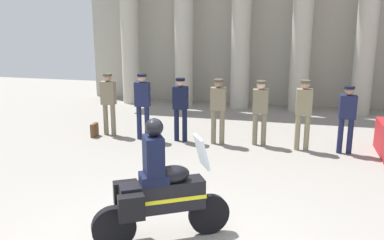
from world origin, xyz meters
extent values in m
cube|color=#A49F91|center=(0.82, 10.66, 3.25)|extent=(13.57, 0.30, 6.50)
cylinder|color=#B2AD9E|center=(-4.17, 9.73, 2.86)|extent=(0.65, 0.65, 5.72)
cylinder|color=#B2AD9E|center=(-2.18, 9.73, 2.86)|extent=(0.65, 0.65, 5.72)
cylinder|color=#B2AD9E|center=(-0.18, 9.73, 2.86)|extent=(0.65, 0.65, 5.72)
cylinder|color=#B2AD9E|center=(1.82, 9.73, 2.86)|extent=(0.65, 0.65, 5.72)
cylinder|color=#B2AD9E|center=(3.81, 9.73, 2.86)|extent=(0.65, 0.65, 5.72)
cylinder|color=#7A7056|center=(-3.34, 5.53, 0.43)|extent=(0.13, 0.13, 0.87)
cylinder|color=#7A7056|center=(-3.12, 5.53, 0.43)|extent=(0.13, 0.13, 0.87)
cube|color=#7A7056|center=(-3.23, 5.53, 1.18)|extent=(0.39, 0.23, 0.63)
sphere|color=tan|center=(-3.23, 5.53, 1.60)|extent=(0.21, 0.21, 0.21)
cylinder|color=#494334|center=(-3.23, 5.53, 1.67)|extent=(0.24, 0.24, 0.06)
cylinder|color=#191E42|center=(-2.30, 5.35, 0.45)|extent=(0.13, 0.13, 0.90)
cylinder|color=#191E42|center=(-2.08, 5.35, 0.45)|extent=(0.13, 0.13, 0.90)
cube|color=#191E42|center=(-2.19, 5.35, 1.22)|extent=(0.39, 0.23, 0.63)
sphere|color=tan|center=(-2.19, 5.35, 1.64)|extent=(0.21, 0.21, 0.21)
cylinder|color=black|center=(-2.19, 5.35, 1.72)|extent=(0.24, 0.24, 0.06)
cylinder|color=black|center=(-1.29, 5.43, 0.43)|extent=(0.13, 0.13, 0.86)
cylinder|color=black|center=(-1.07, 5.43, 0.43)|extent=(0.13, 0.13, 0.86)
cube|color=black|center=(-1.18, 5.43, 1.16)|extent=(0.39, 0.23, 0.59)
sphere|color=tan|center=(-1.18, 5.43, 1.56)|extent=(0.21, 0.21, 0.21)
cylinder|color=black|center=(-1.18, 5.43, 1.64)|extent=(0.24, 0.24, 0.06)
cylinder|color=#7A7056|center=(-0.30, 5.40, 0.45)|extent=(0.13, 0.13, 0.89)
cylinder|color=#7A7056|center=(-0.08, 5.40, 0.45)|extent=(0.13, 0.13, 0.89)
cube|color=#7A7056|center=(-0.19, 5.40, 1.18)|extent=(0.39, 0.23, 0.57)
sphere|color=#997056|center=(-0.19, 5.40, 1.57)|extent=(0.21, 0.21, 0.21)
cylinder|color=#494334|center=(-0.19, 5.40, 1.65)|extent=(0.24, 0.24, 0.06)
cylinder|color=#7A7056|center=(0.74, 5.54, 0.42)|extent=(0.13, 0.13, 0.84)
cylinder|color=#7A7056|center=(0.96, 5.54, 0.42)|extent=(0.13, 0.13, 0.84)
cube|color=#7A7056|center=(0.85, 5.54, 1.14)|extent=(0.39, 0.23, 0.60)
sphere|color=beige|center=(0.85, 5.54, 1.55)|extent=(0.21, 0.21, 0.21)
cylinder|color=#494334|center=(0.85, 5.54, 1.63)|extent=(0.24, 0.24, 0.06)
cylinder|color=#847A5B|center=(1.79, 5.37, 0.45)|extent=(0.13, 0.13, 0.90)
cylinder|color=#847A5B|center=(2.01, 5.37, 0.45)|extent=(0.13, 0.13, 0.90)
cube|color=#847A5B|center=(1.90, 5.37, 1.21)|extent=(0.39, 0.23, 0.63)
sphere|color=tan|center=(1.90, 5.37, 1.63)|extent=(0.21, 0.21, 0.21)
cylinder|color=#4F4937|center=(1.90, 5.37, 1.71)|extent=(0.24, 0.24, 0.06)
cylinder|color=#191E42|center=(2.79, 5.35, 0.43)|extent=(0.13, 0.13, 0.86)
cylinder|color=#191E42|center=(3.01, 5.35, 0.43)|extent=(0.13, 0.13, 0.86)
cube|color=#191E42|center=(2.90, 5.35, 1.14)|extent=(0.39, 0.23, 0.56)
sphere|color=#997056|center=(2.90, 5.35, 1.53)|extent=(0.21, 0.21, 0.21)
cylinder|color=black|center=(2.90, 5.35, 1.61)|extent=(0.24, 0.24, 0.06)
cylinder|color=black|center=(0.46, 0.84, 0.32)|extent=(0.60, 0.41, 0.64)
cylinder|color=black|center=(-0.79, 0.12, 0.32)|extent=(0.62, 0.44, 0.64)
cube|color=black|center=(-0.17, 0.48, 0.72)|extent=(1.23, 0.89, 0.44)
ellipsoid|color=black|center=(-0.03, 0.55, 1.04)|extent=(0.61, 0.54, 0.26)
cube|color=yellow|center=(-0.17, 0.48, 0.70)|extent=(1.26, 0.91, 0.06)
cube|color=silver|center=(0.36, 0.78, 1.34)|extent=(0.34, 0.43, 0.47)
cube|color=black|center=(-0.73, 0.46, 0.72)|extent=(0.40, 0.34, 0.36)
cube|color=black|center=(-0.47, 0.01, 0.72)|extent=(0.40, 0.34, 0.36)
cube|color=black|center=(-0.27, 0.42, 1.01)|extent=(0.52, 0.49, 0.14)
cube|color=black|center=(-0.27, 0.42, 1.36)|extent=(0.40, 0.44, 0.56)
sphere|color=black|center=(-0.25, 0.43, 1.77)|extent=(0.26, 0.26, 0.26)
cube|color=brown|center=(-3.58, 5.30, 0.18)|extent=(0.10, 0.32, 0.36)
camera|label=1|loc=(1.59, -5.12, 3.38)|focal=40.45mm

